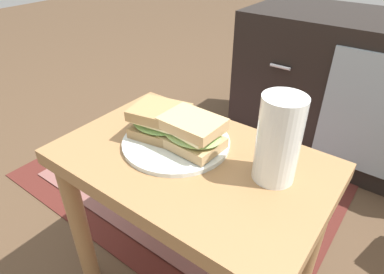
{
  "coord_description": "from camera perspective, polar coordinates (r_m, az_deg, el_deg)",
  "views": [
    {
      "loc": [
        0.33,
        -0.44,
        0.87
      ],
      "look_at": [
        0.0,
        0.0,
        0.51
      ],
      "focal_mm": 31.01,
      "sensor_mm": 36.0,
      "label": 1
    }
  ],
  "objects": [
    {
      "name": "sandwich_back",
      "position": [
        0.68,
        0.05,
        0.79
      ],
      "size": [
        0.14,
        0.1,
        0.07
      ],
      "color": "tan",
      "rests_on": "plate"
    },
    {
      "name": "area_rug",
      "position": [
        1.35,
        -1.19,
        -6.5
      ],
      "size": [
        1.17,
        0.88,
        0.01
      ],
      "color": "#4C1E19",
      "rests_on": "ground"
    },
    {
      "name": "tv_cabinet",
      "position": [
        1.51,
        27.07,
        6.9
      ],
      "size": [
        0.96,
        0.46,
        0.58
      ],
      "color": "black",
      "rests_on": "ground"
    },
    {
      "name": "beer_glass",
      "position": [
        0.6,
        14.61,
        -0.71
      ],
      "size": [
        0.08,
        0.08,
        0.17
      ],
      "color": "silver",
      "rests_on": "side_table"
    },
    {
      "name": "plate",
      "position": [
        0.72,
        -2.72,
        -0.84
      ],
      "size": [
        0.23,
        0.23,
        0.01
      ],
      "primitive_type": "cylinder",
      "color": "silver",
      "rests_on": "side_table"
    },
    {
      "name": "side_table",
      "position": [
        0.74,
        -0.17,
        -9.1
      ],
      "size": [
        0.56,
        0.36,
        0.46
      ],
      "color": "olive",
      "rests_on": "ground"
    },
    {
      "name": "sandwich_front",
      "position": [
        0.72,
        -5.48,
        2.74
      ],
      "size": [
        0.14,
        0.12,
        0.07
      ],
      "color": "#9E7A4C",
      "rests_on": "plate"
    }
  ]
}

